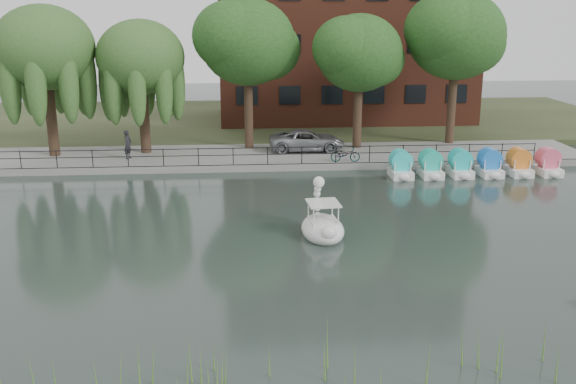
{
  "coord_description": "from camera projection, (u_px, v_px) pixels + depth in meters",
  "views": [
    {
      "loc": [
        -1.52,
        -23.13,
        9.05
      ],
      "look_at": [
        0.5,
        4.0,
        1.3
      ],
      "focal_mm": 40.0,
      "sensor_mm": 36.0,
      "label": 1
    }
  ],
  "objects": [
    {
      "name": "willow_left",
      "position": [
        44.0,
        48.0,
        37.78
      ],
      "size": [
        5.88,
        5.88,
        9.01
      ],
      "color": "#473323",
      "rests_on": "promenade"
    },
    {
      "name": "pedal_boat_row",
      "position": [
        475.0,
        165.0,
        36.1
      ],
      "size": [
        9.65,
        1.7,
        1.4
      ],
      "color": "white",
      "rests_on": "ground_plane"
    },
    {
      "name": "promenade",
      "position": [
        266.0,
        157.0,
        40.06
      ],
      "size": [
        40.0,
        6.0,
        0.4
      ],
      "primitive_type": "cube",
      "color": "gray",
      "rests_on": "ground_plane"
    },
    {
      "name": "broadleaf_far",
      "position": [
        456.0,
        36.0,
        41.37
      ],
      "size": [
        6.3,
        6.3,
        9.71
      ],
      "color": "#473323",
      "rests_on": "promenade"
    },
    {
      "name": "reed_bank",
      "position": [
        390.0,
        369.0,
        15.63
      ],
      "size": [
        24.0,
        2.4,
        1.2
      ],
      "color": "#669938",
      "rests_on": "ground_plane"
    },
    {
      "name": "minivan",
      "position": [
        307.0,
        139.0,
        40.66
      ],
      "size": [
        2.55,
        5.49,
        1.52
      ],
      "primitive_type": "imported",
      "rotation": [
        0.0,
        0.0,
        1.58
      ],
      "color": "gray",
      "rests_on": "promenade"
    },
    {
      "name": "broadleaf_center",
      "position": [
        247.0,
        43.0,
        40.02
      ],
      "size": [
        6.0,
        6.0,
        9.25
      ],
      "color": "#473323",
      "rests_on": "promenade"
    },
    {
      "name": "railing",
      "position": [
        268.0,
        151.0,
        37.16
      ],
      "size": [
        32.0,
        0.05,
        1.0
      ],
      "color": "black",
      "rests_on": "promenade"
    },
    {
      "name": "apartment_building",
      "position": [
        345.0,
        6.0,
        51.44
      ],
      "size": [
        20.0,
        10.07,
        18.0
      ],
      "color": "#4C1E16",
      "rests_on": "land_strip"
    },
    {
      "name": "swan_boat",
      "position": [
        322.0,
        224.0,
        26.49
      ],
      "size": [
        1.94,
        2.9,
        2.33
      ],
      "rotation": [
        0.0,
        0.0,
        0.08
      ],
      "color": "white",
      "rests_on": "ground_plane"
    },
    {
      "name": "broadleaf_right",
      "position": [
        359.0,
        54.0,
        40.23
      ],
      "size": [
        5.4,
        5.4,
        8.32
      ],
      "color": "#473323",
      "rests_on": "promenade"
    },
    {
      "name": "land_strip",
      "position": [
        259.0,
        120.0,
        53.49
      ],
      "size": [
        60.0,
        22.0,
        0.36
      ],
      "primitive_type": "cube",
      "color": "#47512D",
      "rests_on": "ground_plane"
    },
    {
      "name": "willow_mid",
      "position": [
        141.0,
        58.0,
        38.82
      ],
      "size": [
        5.32,
        5.32,
        8.15
      ],
      "color": "#473323",
      "rests_on": "promenade"
    },
    {
      "name": "pedestrian",
      "position": [
        128.0,
        143.0,
        38.36
      ],
      "size": [
        0.69,
        0.83,
        1.98
      ],
      "primitive_type": "imported",
      "rotation": [
        0.0,
        0.0,
        1.23
      ],
      "color": "black",
      "rests_on": "promenade"
    },
    {
      "name": "bicycle",
      "position": [
        345.0,
        153.0,
        37.74
      ],
      "size": [
        0.72,
        1.76,
        1.0
      ],
      "primitive_type": "imported",
      "rotation": [
        0.0,
        0.0,
        1.5
      ],
      "color": "gray",
      "rests_on": "promenade"
    },
    {
      "name": "ground_plane",
      "position": [
        283.0,
        253.0,
        24.77
      ],
      "size": [
        120.0,
        120.0,
        0.0
      ],
      "primitive_type": "plane",
      "color": "#38443F"
    },
    {
      "name": "kerb",
      "position": [
        268.0,
        168.0,
        37.23
      ],
      "size": [
        40.0,
        0.25,
        0.4
      ],
      "primitive_type": "cube",
      "color": "gray",
      "rests_on": "ground_plane"
    }
  ]
}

